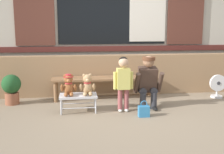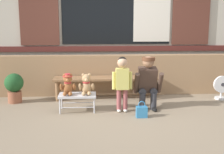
{
  "view_description": "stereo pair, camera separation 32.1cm",
  "coord_description": "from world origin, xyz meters",
  "px_view_note": "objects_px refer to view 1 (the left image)",
  "views": [
    {
      "loc": [
        -0.85,
        -4.59,
        1.51
      ],
      "look_at": [
        -0.19,
        0.5,
        0.55
      ],
      "focal_mm": 46.09,
      "sensor_mm": 36.0,
      "label": 1
    },
    {
      "loc": [
        -0.53,
        -4.62,
        1.51
      ],
      "look_at": [
        -0.19,
        0.5,
        0.55
      ],
      "focal_mm": 46.09,
      "sensor_mm": 36.0,
      "label": 2
    }
  ],
  "objects_px": {
    "small_display_bench": "(78,97)",
    "teddy_bear_plain": "(87,85)",
    "child_standing": "(123,78)",
    "floor_fan": "(218,86)",
    "wooden_bench_long": "(104,81)",
    "handbag_on_ground": "(144,111)",
    "potted_plant": "(11,87)",
    "adult_crouching": "(148,82)",
    "teddy_bear_with_hat": "(69,85)"
  },
  "relations": [
    {
      "from": "child_standing",
      "to": "potted_plant",
      "type": "height_order",
      "value": "child_standing"
    },
    {
      "from": "adult_crouching",
      "to": "teddy_bear_with_hat",
      "type": "bearing_deg",
      "value": -177.03
    },
    {
      "from": "child_standing",
      "to": "floor_fan",
      "type": "distance_m",
      "value": 2.22
    },
    {
      "from": "wooden_bench_long",
      "to": "small_display_bench",
      "type": "xyz_separation_m",
      "value": [
        -0.54,
        -0.81,
        -0.11
      ]
    },
    {
      "from": "teddy_bear_plain",
      "to": "child_standing",
      "type": "bearing_deg",
      "value": -8.21
    },
    {
      "from": "potted_plant",
      "to": "floor_fan",
      "type": "xyz_separation_m",
      "value": [
        4.09,
        -0.04,
        -0.08
      ]
    },
    {
      "from": "potted_plant",
      "to": "adult_crouching",
      "type": "bearing_deg",
      "value": -12.72
    },
    {
      "from": "adult_crouching",
      "to": "floor_fan",
      "type": "relative_size",
      "value": 1.98
    },
    {
      "from": "teddy_bear_plain",
      "to": "adult_crouching",
      "type": "height_order",
      "value": "adult_crouching"
    },
    {
      "from": "teddy_bear_plain",
      "to": "handbag_on_ground",
      "type": "relative_size",
      "value": 1.34
    },
    {
      "from": "wooden_bench_long",
      "to": "potted_plant",
      "type": "xyz_separation_m",
      "value": [
        -1.78,
        -0.17,
        -0.05
      ]
    },
    {
      "from": "adult_crouching",
      "to": "potted_plant",
      "type": "relative_size",
      "value": 1.67
    },
    {
      "from": "small_display_bench",
      "to": "floor_fan",
      "type": "height_order",
      "value": "floor_fan"
    },
    {
      "from": "adult_crouching",
      "to": "floor_fan",
      "type": "xyz_separation_m",
      "value": [
        1.6,
        0.52,
        -0.24
      ]
    },
    {
      "from": "wooden_bench_long",
      "to": "teddy_bear_with_hat",
      "type": "height_order",
      "value": "teddy_bear_with_hat"
    },
    {
      "from": "small_display_bench",
      "to": "potted_plant",
      "type": "height_order",
      "value": "potted_plant"
    },
    {
      "from": "teddy_bear_plain",
      "to": "adult_crouching",
      "type": "xyz_separation_m",
      "value": [
        1.09,
        0.07,
        0.02
      ]
    },
    {
      "from": "teddy_bear_plain",
      "to": "child_standing",
      "type": "relative_size",
      "value": 0.38
    },
    {
      "from": "small_display_bench",
      "to": "floor_fan",
      "type": "distance_m",
      "value": 2.92
    },
    {
      "from": "small_display_bench",
      "to": "adult_crouching",
      "type": "relative_size",
      "value": 0.67
    },
    {
      "from": "small_display_bench",
      "to": "handbag_on_ground",
      "type": "xyz_separation_m",
      "value": [
        1.06,
        -0.42,
        -0.17
      ]
    },
    {
      "from": "child_standing",
      "to": "adult_crouching",
      "type": "relative_size",
      "value": 1.01
    },
    {
      "from": "teddy_bear_with_hat",
      "to": "handbag_on_ground",
      "type": "distance_m",
      "value": 1.34
    },
    {
      "from": "handbag_on_ground",
      "to": "potted_plant",
      "type": "relative_size",
      "value": 0.48
    },
    {
      "from": "teddy_bear_plain",
      "to": "handbag_on_ground",
      "type": "height_order",
      "value": "teddy_bear_plain"
    },
    {
      "from": "handbag_on_ground",
      "to": "potted_plant",
      "type": "xyz_separation_m",
      "value": [
        -2.3,
        1.06,
        0.23
      ]
    },
    {
      "from": "teddy_bear_with_hat",
      "to": "potted_plant",
      "type": "bearing_deg",
      "value": 149.54
    },
    {
      "from": "child_standing",
      "to": "wooden_bench_long",
      "type": "bearing_deg",
      "value": 104.49
    },
    {
      "from": "small_display_bench",
      "to": "teddy_bear_plain",
      "type": "bearing_deg",
      "value": 0.51
    },
    {
      "from": "wooden_bench_long",
      "to": "handbag_on_ground",
      "type": "xyz_separation_m",
      "value": [
        0.52,
        -1.23,
        -0.28
      ]
    },
    {
      "from": "small_display_bench",
      "to": "floor_fan",
      "type": "relative_size",
      "value": 1.33
    },
    {
      "from": "teddy_bear_with_hat",
      "to": "handbag_on_ground",
      "type": "bearing_deg",
      "value": -19.04
    },
    {
      "from": "teddy_bear_with_hat",
      "to": "handbag_on_ground",
      "type": "relative_size",
      "value": 1.34
    },
    {
      "from": "wooden_bench_long",
      "to": "small_display_bench",
      "type": "height_order",
      "value": "wooden_bench_long"
    },
    {
      "from": "small_display_bench",
      "to": "child_standing",
      "type": "height_order",
      "value": "child_standing"
    },
    {
      "from": "wooden_bench_long",
      "to": "teddy_bear_with_hat",
      "type": "relative_size",
      "value": 5.78
    },
    {
      "from": "wooden_bench_long",
      "to": "child_standing",
      "type": "xyz_separation_m",
      "value": [
        0.23,
        -0.9,
        0.22
      ]
    },
    {
      "from": "wooden_bench_long",
      "to": "handbag_on_ground",
      "type": "distance_m",
      "value": 1.36
    },
    {
      "from": "small_display_bench",
      "to": "child_standing",
      "type": "relative_size",
      "value": 0.67
    },
    {
      "from": "teddy_bear_with_hat",
      "to": "potted_plant",
      "type": "height_order",
      "value": "teddy_bear_with_hat"
    },
    {
      "from": "small_display_bench",
      "to": "teddy_bear_with_hat",
      "type": "distance_m",
      "value": 0.26
    },
    {
      "from": "wooden_bench_long",
      "to": "teddy_bear_plain",
      "type": "xyz_separation_m",
      "value": [
        -0.38,
        -0.81,
        0.09
      ]
    },
    {
      "from": "teddy_bear_plain",
      "to": "child_standing",
      "type": "xyz_separation_m",
      "value": [
        0.61,
        -0.09,
        0.13
      ]
    },
    {
      "from": "child_standing",
      "to": "potted_plant",
      "type": "bearing_deg",
      "value": 160.2
    },
    {
      "from": "small_display_bench",
      "to": "child_standing",
      "type": "distance_m",
      "value": 0.84
    },
    {
      "from": "teddy_bear_with_hat",
      "to": "floor_fan",
      "type": "relative_size",
      "value": 0.76
    },
    {
      "from": "wooden_bench_long",
      "to": "floor_fan",
      "type": "xyz_separation_m",
      "value": [
        2.31,
        -0.22,
        -0.13
      ]
    },
    {
      "from": "teddy_bear_with_hat",
      "to": "teddy_bear_plain",
      "type": "bearing_deg",
      "value": -0.13
    },
    {
      "from": "child_standing",
      "to": "floor_fan",
      "type": "relative_size",
      "value": 2.0
    },
    {
      "from": "adult_crouching",
      "to": "potted_plant",
      "type": "distance_m",
      "value": 2.56
    }
  ]
}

